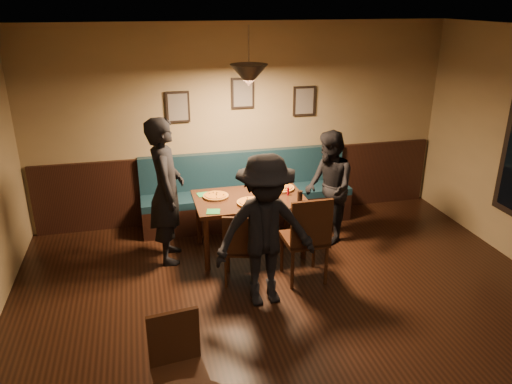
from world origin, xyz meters
TOP-DOWN VIEW (x-y plane):
  - floor at (0.00, 0.00)m, footprint 7.00×7.00m
  - ceiling at (0.00, 0.00)m, footprint 7.00×7.00m
  - wall_back at (0.00, 3.50)m, footprint 6.00×0.00m
  - wainscot at (0.00, 3.47)m, footprint 5.88×0.06m
  - booth_bench at (0.00, 3.20)m, footprint 3.00×0.60m
  - picture_left at (-0.90, 3.47)m, footprint 0.32×0.04m
  - picture_center at (0.00, 3.47)m, footprint 0.32×0.04m
  - picture_right at (0.90, 3.47)m, footprint 0.32×0.04m
  - pendant_lamp at (-0.16, 2.36)m, footprint 0.44×0.44m
  - dining_table at (-0.16, 2.36)m, footprint 1.38×0.89m
  - chair_near_left at (-0.41, 1.67)m, footprint 0.48×0.48m
  - chair_near_right at (0.30, 1.55)m, footprint 0.48×0.48m
  - diner_left at (-1.18, 2.40)m, footprint 0.48×0.69m
  - diner_right at (0.92, 2.42)m, footprint 0.61×0.76m
  - diner_front at (-0.26, 1.20)m, footprint 1.11×0.68m
  - pizza_a at (-0.57, 2.47)m, footprint 0.37×0.37m
  - pizza_b at (-0.19, 2.16)m, footprint 0.37×0.37m
  - pizza_c at (0.30, 2.55)m, footprint 0.40×0.40m
  - soda_glass at (0.42, 2.10)m, footprint 0.08×0.08m
  - tabasco_bottle at (0.33, 2.33)m, footprint 0.04×0.04m
  - napkin_a at (-0.71, 2.60)m, footprint 0.17×0.17m
  - napkin_b at (-0.67, 2.03)m, footprint 0.19×0.19m
  - cutlery_set at (-0.21, 2.01)m, footprint 0.18×0.03m
  - cafe_chair_far at (-1.28, -0.27)m, footprint 0.44×0.44m

SIDE VIEW (x-z plane):
  - floor at x=0.00m, z-range 0.00..0.00m
  - dining_table at x=-0.16m, z-range 0.00..0.74m
  - chair_near_left at x=-0.41m, z-range 0.00..0.88m
  - cafe_chair_far at x=-1.28m, z-range 0.00..0.90m
  - wainscot at x=0.00m, z-range 0.00..1.00m
  - booth_bench at x=0.00m, z-range 0.00..1.00m
  - chair_near_right at x=0.30m, z-range 0.00..1.06m
  - cutlery_set at x=-0.21m, z-range 0.74..0.74m
  - napkin_a at x=-0.71m, z-range 0.74..0.75m
  - napkin_b at x=-0.67m, z-range 0.74..0.75m
  - diner_right at x=0.92m, z-range 0.00..1.51m
  - pizza_a at x=-0.57m, z-range 0.74..0.78m
  - pizza_b at x=-0.19m, z-range 0.74..0.78m
  - pizza_c at x=0.30m, z-range 0.74..0.78m
  - tabasco_bottle at x=0.33m, z-range 0.74..0.87m
  - soda_glass at x=0.42m, z-range 0.74..0.87m
  - diner_front at x=-0.26m, z-range 0.00..1.66m
  - diner_left at x=-1.18m, z-range 0.00..1.81m
  - wall_back at x=0.00m, z-range -1.60..4.40m
  - picture_left at x=-0.90m, z-range 1.49..1.91m
  - picture_right at x=0.90m, z-range 1.49..1.91m
  - picture_center at x=0.00m, z-range 1.64..2.06m
  - pendant_lamp at x=-0.16m, z-range 2.12..2.38m
  - ceiling at x=0.00m, z-range 2.80..2.80m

